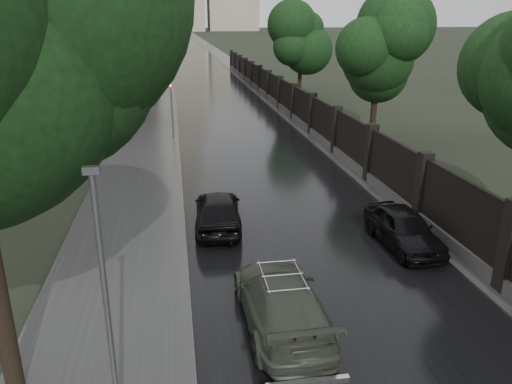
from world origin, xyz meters
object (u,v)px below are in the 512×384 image
tree_left_far (113,48)px  volga_sedan (282,301)px  hatchback_left (218,210)px  car_right_near (404,228)px  traffic_light (171,101)px  tree_right_c (301,44)px  tree_right_b (378,59)px  lamp_post (107,309)px

tree_left_far → volga_sedan: size_ratio=1.60×
volga_sedan → hatchback_left: size_ratio=1.16×
tree_left_far → car_right_near: bearing=-63.0°
traffic_light → hatchback_left: size_ratio=1.00×
hatchback_left → tree_right_c: bearing=-105.2°
tree_right_b → hatchback_left: size_ratio=1.75×
tree_left_far → lamp_post: 28.73m
volga_sedan → tree_right_b: bearing=-118.8°
volga_sedan → tree_right_c: bearing=-105.6°
tree_left_far → car_right_near: tree_left_far is taller
hatchback_left → lamp_post: bearing=78.4°
tree_right_b → car_right_near: (-4.38, -13.79, -4.31)m
volga_sedan → hatchback_left: (-0.99, 6.32, 0.01)m
tree_left_far → tree_right_c: tree_left_far is taller
tree_left_far → lamp_post: size_ratio=1.45×
tree_right_b → traffic_light: bearing=165.8°
tree_right_c → traffic_light: (-11.80, -15.01, -2.55)m
tree_left_far → volga_sedan: 26.71m
tree_right_b → car_right_near: 15.09m
lamp_post → car_right_near: 11.03m
car_right_near → traffic_light: bearing=111.6°
tree_left_far → traffic_light: 6.84m
traffic_light → tree_right_c: bearing=51.8°
lamp_post → hatchback_left: lamp_post is taller
tree_right_c → hatchback_left: bearing=-109.4°
tree_right_c → lamp_post: 40.67m
lamp_post → hatchback_left: size_ratio=1.27×
tree_left_far → traffic_light: (3.70, -5.01, -2.84)m
hatchback_left → car_right_near: hatchback_left is taller
tree_right_b → hatchback_left: bearing=-132.4°
tree_right_b → volga_sedan: size_ratio=1.51×
tree_left_far → car_right_near: size_ratio=1.95×
tree_right_c → hatchback_left: size_ratio=1.75×
tree_right_b → tree_right_c: bearing=90.0°
tree_right_b → lamp_post: tree_right_b is taller
tree_left_far → tree_right_b: size_ratio=1.05×
traffic_light → volga_sedan: (2.50, -20.57, -1.73)m
tree_right_c → volga_sedan: bearing=-104.6°
lamp_post → traffic_light: 23.52m
lamp_post → volga_sedan: lamp_post is taller
lamp_post → hatchback_left: 9.81m
tree_left_far → lamp_post: (2.60, -28.50, -2.57)m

